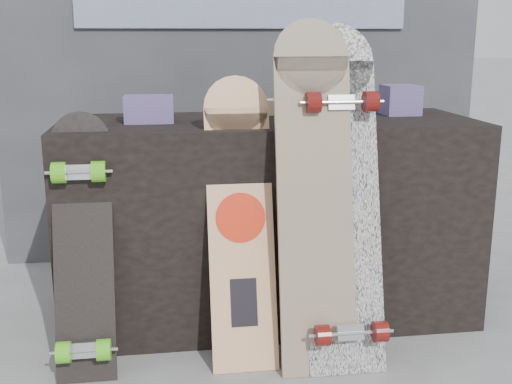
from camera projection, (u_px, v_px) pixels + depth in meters
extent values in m
plane|color=slate|center=(292.00, 372.00, 2.18)|extent=(60.00, 60.00, 0.00)
cube|color=black|center=(269.00, 219.00, 2.57)|extent=(1.60, 0.60, 0.80)
cube|color=#36363C|center=(242.00, 39.00, 3.22)|extent=(2.40, 0.20, 2.20)
cube|color=#52346B|center=(149.00, 109.00, 2.39)|extent=(0.18, 0.12, 0.10)
cube|color=#52346B|center=(400.00, 100.00, 2.63)|extent=(0.14, 0.14, 0.12)
cube|color=#D1B78C|center=(254.00, 107.00, 2.63)|extent=(0.22, 0.10, 0.06)
cube|color=tan|center=(241.00, 239.00, 2.21)|extent=(0.23, 0.27, 0.88)
cylinder|color=tan|center=(236.00, 108.00, 2.23)|extent=(0.23, 0.08, 0.22)
cylinder|color=red|center=(241.00, 218.00, 2.20)|extent=(0.17, 0.05, 0.17)
cube|color=black|center=(244.00, 303.00, 2.19)|extent=(0.09, 0.05, 0.16)
cube|color=#D1B58F|center=(315.00, 217.00, 2.15)|extent=(0.26, 0.24, 1.05)
cylinder|color=#D1B58F|center=(311.00, 57.00, 2.13)|extent=(0.26, 0.07, 0.25)
cube|color=white|center=(342.00, 217.00, 2.18)|extent=(0.27, 0.29, 1.03)
cylinder|color=white|center=(335.00, 62.00, 2.20)|extent=(0.27, 0.09, 0.26)
cube|color=silver|center=(350.00, 332.00, 2.13)|extent=(0.09, 0.04, 0.06)
cylinder|color=#590F0C|center=(323.00, 335.00, 2.10)|extent=(0.05, 0.07, 0.07)
cylinder|color=#590F0C|center=(380.00, 331.00, 2.13)|extent=(0.05, 0.07, 0.07)
cube|color=silver|center=(341.00, 103.00, 2.15)|extent=(0.09, 0.04, 0.06)
cylinder|color=#590F0C|center=(313.00, 102.00, 2.12)|extent=(0.05, 0.07, 0.07)
cylinder|color=#590F0C|center=(371.00, 102.00, 2.14)|extent=(0.05, 0.07, 0.07)
cube|color=black|center=(84.00, 260.00, 2.14)|extent=(0.20, 0.25, 0.78)
cylinder|color=black|center=(80.00, 140.00, 2.16)|extent=(0.20, 0.07, 0.19)
cube|color=silver|center=(85.00, 350.00, 2.09)|extent=(0.09, 0.04, 0.06)
cylinder|color=#50BE1A|center=(64.00, 352.00, 2.06)|extent=(0.04, 0.07, 0.07)
cylinder|color=#50BE1A|center=(104.00, 350.00, 2.08)|extent=(0.04, 0.07, 0.07)
cube|color=silver|center=(80.00, 173.00, 2.12)|extent=(0.09, 0.04, 0.06)
cylinder|color=#50BE1A|center=(59.00, 173.00, 2.09)|extent=(0.04, 0.07, 0.07)
cylinder|color=#50BE1A|center=(99.00, 172.00, 2.10)|extent=(0.04, 0.07, 0.07)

